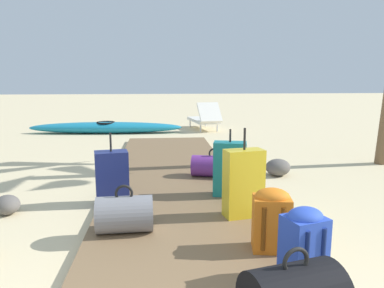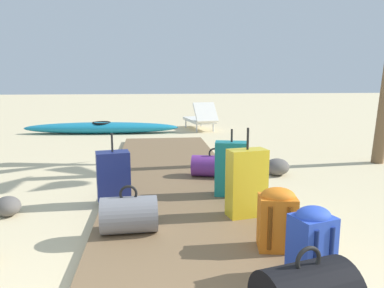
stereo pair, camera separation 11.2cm
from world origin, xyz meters
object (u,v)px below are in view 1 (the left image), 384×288
Objects in this scene: suitcase_yellow at (244,183)px; suitcase_navy at (112,175)px; duffel_bag_purple at (214,166)px; backpack_blue at (304,243)px; suitcase_teal at (230,169)px; duffel_bag_grey at (125,214)px; kayak at (106,128)px; lounge_chair at (205,118)px; backpack_orange at (271,218)px.

suitcase_navy is (-1.39, 0.72, -0.07)m from suitcase_yellow.
suitcase_yellow is 1.56m from duffel_bag_purple.
suitcase_yellow reaches higher than backpack_blue.
backpack_blue is 2.50m from suitcase_navy.
duffel_bag_grey is at bearing -139.64° from suitcase_teal.
suitcase_teal is 0.20× the size of kayak.
lounge_chair is at bearing 8.69° from kayak.
backpack_orange is 1.45m from suitcase_teal.
suitcase_yellow is at bearing -27.26° from suitcase_navy.
suitcase_yellow reaches higher than lounge_chair.
backpack_blue is at bearing -72.96° from kayak.
suitcase_teal is 1.04× the size of suitcase_navy.
suitcase_yellow is at bearing -89.18° from suitcase_teal.
backpack_orange is 0.68× the size of suitcase_navy.
suitcase_navy is 0.19× the size of kayak.
lounge_chair is (1.63, 7.21, 0.08)m from duffel_bag_grey.
suitcase_navy reaches higher than backpack_blue.
kayak is (-2.18, 4.95, -0.08)m from duffel_bag_purple.
suitcase_navy reaches higher than lounge_chair.
backpack_blue is 0.69× the size of suitcase_navy.
backpack_blue is 2.82m from duffel_bag_purple.
duffel_bag_purple is (1.33, 0.83, -0.13)m from suitcase_navy.
suitcase_yellow is (-0.06, 0.76, 0.07)m from backpack_orange.
suitcase_yellow reaches higher than suitcase_navy.
duffel_bag_purple is at bearing 93.01° from backpack_orange.
suitcase_teal is 1.16× the size of duffel_bag_purple.
duffel_bag_purple is at bearing -66.26° from kayak.
backpack_blue is 1.26m from suitcase_yellow.
suitcase_navy is at bearing 134.42° from backpack_orange.
backpack_blue is at bearing -92.30° from lounge_chair.
lounge_chair reaches higher than kayak.
suitcase_teal reaches higher than kayak.
backpack_orange is at bearing 98.98° from backpack_blue.
suitcase_navy reaches higher than backpack_orange.
duffel_bag_purple is (-0.06, 1.55, -0.19)m from suitcase_yellow.
duffel_bag_grey is at bearing 159.01° from backpack_orange.
lounge_chair is (0.46, 6.92, -0.10)m from suitcase_yellow.
duffel_bag_purple is at bearing 94.07° from backpack_blue.
duffel_bag_grey is at bearing -120.78° from duffel_bag_purple.
suitcase_yellow is at bearing 96.17° from backpack_blue.
duffel_bag_grey is 0.98× the size of backpack_blue.
lounge_chair is at bearing 73.32° from suitcase_navy.
suitcase_navy is at bearing 178.64° from suitcase_teal.
suitcase_yellow is 1.57m from suitcase_navy.
suitcase_navy is at bearing 152.74° from suitcase_yellow.
duffel_bag_grey is 1.04m from suitcase_navy.
kayak is at bearing 110.99° from suitcase_teal.
suitcase_navy is 1.12× the size of duffel_bag_purple.
suitcase_yellow reaches higher than duffel_bag_purple.
lounge_chair is at bearing 85.65° from suitcase_teal.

